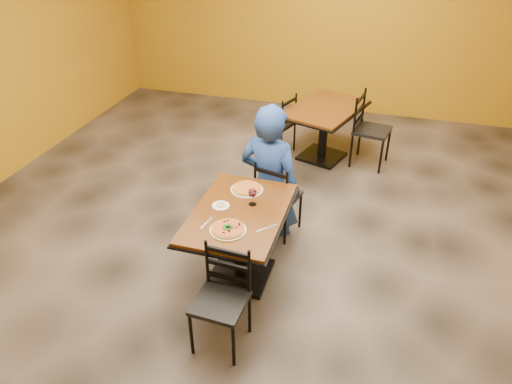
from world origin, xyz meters
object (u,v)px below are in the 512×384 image
(side_plate, at_px, (221,206))
(table_second, at_px, (324,121))
(table_main, at_px, (240,229))
(chair_second_right, at_px, (372,131))
(plate_main, at_px, (228,230))
(pizza_main, at_px, (228,229))
(chair_second_left, at_px, (278,124))
(pizza_far, at_px, (247,188))
(chair_main_near, at_px, (220,303))
(chair_main_far, at_px, (278,196))
(wine_glass, at_px, (253,196))
(diner, at_px, (270,169))
(plate_far, at_px, (247,190))

(side_plate, bearing_deg, table_second, 78.91)
(table_main, xyz_separation_m, side_plate, (-0.18, 0.03, 0.20))
(chair_second_right, height_order, plate_main, chair_second_right)
(plate_main, relative_size, pizza_main, 1.09)
(chair_second_left, xyz_separation_m, pizza_far, (0.27, -2.30, 0.34))
(table_second, xyz_separation_m, chair_second_right, (0.64, 0.00, -0.07))
(chair_main_near, bearing_deg, chair_main_far, 91.02)
(pizza_main, height_order, wine_glass, wine_glass)
(chair_main_near, distance_m, chair_main_far, 1.64)
(plate_main, bearing_deg, chair_main_near, -78.56)
(chair_main_near, bearing_deg, pizza_far, 100.11)
(chair_second_left, bearing_deg, pizza_main, 24.29)
(table_second, distance_m, pizza_main, 2.99)
(table_second, xyz_separation_m, wine_glass, (-0.25, -2.52, 0.28))
(pizza_far, bearing_deg, table_second, 80.78)
(chair_second_left, relative_size, diner, 0.59)
(chair_main_far, distance_m, plate_main, 1.17)
(chair_second_left, bearing_deg, pizza_far, 24.98)
(pizza_main, relative_size, plate_far, 0.92)
(pizza_far, distance_m, wine_glass, 0.26)
(chair_main_near, distance_m, plate_main, 0.62)
(pizza_far, bearing_deg, plate_far, 63.43)
(table_second, height_order, wine_glass, wine_glass)
(plate_far, relative_size, side_plate, 1.94)
(chair_main_near, distance_m, diner, 1.71)
(pizza_main, bearing_deg, diner, 87.31)
(plate_main, bearing_deg, chair_second_left, 96.02)
(chair_main_near, bearing_deg, pizza_main, 104.46)
(table_main, bearing_deg, chair_main_far, 78.73)
(chair_main_far, relative_size, chair_second_left, 1.03)
(diner, height_order, wine_glass, diner)
(diner, xyz_separation_m, side_plate, (-0.24, -0.84, 0.03))
(chair_main_far, height_order, diner, diner)
(diner, distance_m, side_plate, 0.87)
(chair_second_right, bearing_deg, pizza_far, 166.08)
(chair_second_left, height_order, pizza_main, chair_second_left)
(chair_main_far, bearing_deg, table_main, 92.59)
(chair_main_far, xyz_separation_m, chair_second_right, (0.81, 1.84, 0.05))
(wine_glass, bearing_deg, chair_second_right, 70.53)
(chair_main_far, bearing_deg, pizza_main, 95.58)
(chair_second_left, bearing_deg, chair_second_right, 108.27)
(chair_main_near, distance_m, side_plate, 0.95)
(chair_main_far, distance_m, pizza_main, 1.18)
(diner, height_order, pizza_main, diner)
(chair_main_near, xyz_separation_m, pizza_far, (-0.15, 1.18, 0.33))
(plate_main, bearing_deg, diner, 87.31)
(diner, distance_m, plate_main, 1.17)
(chair_main_near, xyz_separation_m, chair_second_left, (-0.42, 3.48, -0.01))
(chair_second_right, relative_size, plate_far, 3.16)
(diner, bearing_deg, table_main, 98.87)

